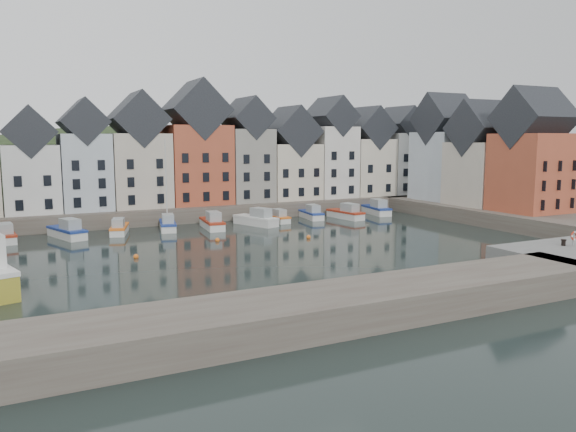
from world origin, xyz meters
TOP-DOWN VIEW (x-y plane):
  - ground at (0.00, 0.00)m, footprint 260.00×260.00m
  - far_quay at (0.00, 30.00)m, footprint 90.00×16.00m
  - right_quay at (37.00, 3.00)m, footprint 14.00×54.00m
  - near_wall at (-10.00, -22.00)m, footprint 50.00×6.00m
  - hillside at (0.02, 56.00)m, footprint 153.60×70.40m
  - far_terrace at (3.21, 28.00)m, footprint 72.37×8.16m
  - right_terrace at (36.00, 8.07)m, footprint 8.30×24.25m
  - mooring_buoys at (-4.00, 5.33)m, footprint 20.50×5.50m
  - boat_a at (-25.27, 18.27)m, footprint 2.53×6.39m
  - boat_b at (-18.79, 17.65)m, footprint 4.06×7.01m
  - boat_c at (-12.93, 18.00)m, footprint 3.26×5.96m
  - boat_d at (-6.97, 18.15)m, footprint 3.05×6.30m
  - boat_e at (-1.61, 16.65)m, footprint 2.75×6.75m
  - boat_f at (4.61, 16.78)m, footprint 4.37×7.10m
  - boat_g at (8.26, 18.22)m, footprint 1.99×5.43m
  - boat_h at (14.12, 19.06)m, footprint 2.58×6.15m
  - boat_i at (18.65, 16.88)m, footprint 2.81×6.69m
  - boat_j at (25.23, 18.80)m, footprint 3.09×7.04m
  - mooring_bollard at (19.12, -18.06)m, footprint 0.48×0.48m
  - life_ring_post at (19.92, -18.45)m, footprint 0.80×0.17m

SIDE VIEW (x-z plane):
  - hillside at x=0.02m, z-range -49.96..14.04m
  - ground at x=0.00m, z-range 0.00..0.00m
  - mooring_buoys at x=-4.00m, z-range -0.10..0.40m
  - boat_g at x=8.26m, z-range -0.41..1.63m
  - boat_c at x=-12.93m, z-range -0.44..1.74m
  - boat_h at x=14.12m, z-range -0.46..1.83m
  - boat_a at x=-25.27m, z-range -0.48..1.91m
  - boat_i at x=18.65m, z-range -0.50..1.99m
  - boat_d at x=-6.97m, z-range -5.03..6.53m
  - boat_e at x=-1.61m, z-range -0.51..2.01m
  - boat_b at x=-18.79m, z-range -0.52..2.05m
  - boat_f at x=4.61m, z-range -0.53..2.08m
  - boat_j at x=25.23m, z-range -0.53..2.08m
  - far_quay at x=0.00m, z-range 0.00..2.00m
  - right_quay at x=37.00m, z-range 0.00..2.00m
  - near_wall at x=-10.00m, z-range 0.00..2.00m
  - mooring_bollard at x=19.12m, z-range 2.03..2.59m
  - life_ring_post at x=19.92m, z-range 2.21..3.51m
  - far_terrace at x=3.21m, z-range -0.01..17.76m
  - right_terrace at x=36.00m, z-range 0.73..17.10m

